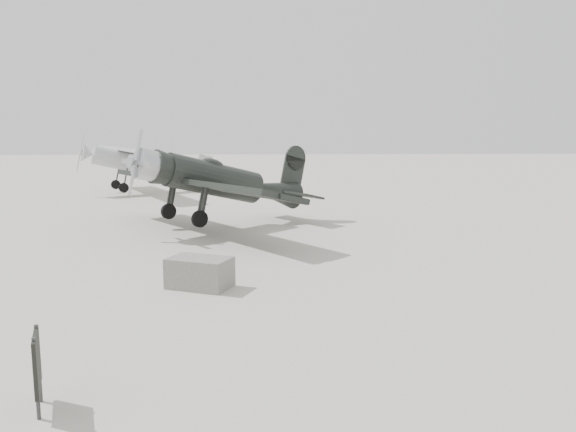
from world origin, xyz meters
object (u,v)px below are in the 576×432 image
at_px(sign_board, 37,363).
at_px(lowwing_monoplane, 221,181).
at_px(equipment_block, 200,273).
at_px(highwing_monoplane, 143,160).

bearing_deg(sign_board, lowwing_monoplane, 65.85).
relative_size(equipment_block, sign_board, 1.31).
xyz_separation_m(highwing_monoplane, sign_board, (4.24, -28.66, -1.39)).
relative_size(lowwing_monoplane, sign_board, 8.66).
bearing_deg(equipment_block, lowwing_monoplane, 90.08).
xyz_separation_m(lowwing_monoplane, highwing_monoplane, (-5.87, 13.51, 0.16)).
distance_m(highwing_monoplane, sign_board, 29.00).
bearing_deg(highwing_monoplane, lowwing_monoplane, -92.02).
bearing_deg(lowwing_monoplane, equipment_block, -125.57).
xyz_separation_m(lowwing_monoplane, sign_board, (-1.63, -15.15, -1.23)).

